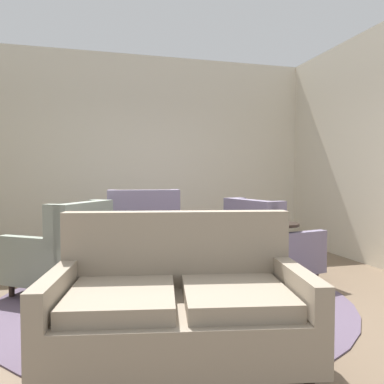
{
  "coord_description": "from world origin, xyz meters",
  "views": [
    {
      "loc": [
        -0.8,
        -3.41,
        1.23
      ],
      "look_at": [
        0.3,
        0.69,
        1.05
      ],
      "focal_mm": 35.73,
      "sensor_mm": 36.0,
      "label": 1
    }
  ],
  "objects_px": {
    "settee": "(179,305)",
    "armchair_near_sideboard": "(268,247)",
    "porcelain_vase": "(165,243)",
    "armchair_back_corner": "(66,253)",
    "coffee_table": "(169,266)",
    "armchair_near_window": "(143,238)",
    "side_table": "(278,248)"
  },
  "relations": [
    {
      "from": "armchair_near_sideboard",
      "to": "side_table",
      "type": "xyz_separation_m",
      "value": [
        0.06,
        -0.13,
        0.01
      ]
    },
    {
      "from": "armchair_near_sideboard",
      "to": "side_table",
      "type": "height_order",
      "value": "armchair_near_sideboard"
    },
    {
      "from": "settee",
      "to": "armchair_back_corner",
      "type": "bearing_deg",
      "value": 124.19
    },
    {
      "from": "armchair_near_sideboard",
      "to": "porcelain_vase",
      "type": "bearing_deg",
      "value": 98.36
    },
    {
      "from": "armchair_near_sideboard",
      "to": "armchair_near_window",
      "type": "height_order",
      "value": "armchair_near_window"
    },
    {
      "from": "coffee_table",
      "to": "armchair_near_sideboard",
      "type": "relative_size",
      "value": 0.92
    },
    {
      "from": "porcelain_vase",
      "to": "coffee_table",
      "type": "bearing_deg",
      "value": 50.15
    },
    {
      "from": "settee",
      "to": "coffee_table",
      "type": "bearing_deg",
      "value": 92.18
    },
    {
      "from": "coffee_table",
      "to": "settee",
      "type": "distance_m",
      "value": 1.2
    },
    {
      "from": "side_table",
      "to": "armchair_near_sideboard",
      "type": "bearing_deg",
      "value": 114.65
    },
    {
      "from": "armchair_near_sideboard",
      "to": "armchair_back_corner",
      "type": "relative_size",
      "value": 0.89
    },
    {
      "from": "porcelain_vase",
      "to": "settee",
      "type": "distance_m",
      "value": 1.16
    },
    {
      "from": "settee",
      "to": "side_table",
      "type": "bearing_deg",
      "value": 55.96
    },
    {
      "from": "porcelain_vase",
      "to": "armchair_near_sideboard",
      "type": "xyz_separation_m",
      "value": [
        1.3,
        0.51,
        -0.19
      ]
    },
    {
      "from": "porcelain_vase",
      "to": "armchair_near_window",
      "type": "relative_size",
      "value": 0.36
    },
    {
      "from": "porcelain_vase",
      "to": "armchair_near_sideboard",
      "type": "height_order",
      "value": "armchair_near_sideboard"
    },
    {
      "from": "side_table",
      "to": "armchair_near_window",
      "type": "bearing_deg",
      "value": 145.89
    },
    {
      "from": "armchair_near_window",
      "to": "side_table",
      "type": "xyz_separation_m",
      "value": [
        1.39,
        -0.94,
        -0.02
      ]
    },
    {
      "from": "armchair_near_sideboard",
      "to": "armchair_back_corner",
      "type": "height_order",
      "value": "armchair_near_sideboard"
    },
    {
      "from": "armchair_near_sideboard",
      "to": "armchair_back_corner",
      "type": "xyz_separation_m",
      "value": [
        -2.23,
        0.19,
        0.0
      ]
    },
    {
      "from": "settee",
      "to": "armchair_near_sideboard",
      "type": "distance_m",
      "value": 2.18
    },
    {
      "from": "settee",
      "to": "armchair_back_corner",
      "type": "distance_m",
      "value": 2.0
    },
    {
      "from": "porcelain_vase",
      "to": "settee",
      "type": "bearing_deg",
      "value": -96.75
    },
    {
      "from": "porcelain_vase",
      "to": "armchair_back_corner",
      "type": "height_order",
      "value": "armchair_back_corner"
    },
    {
      "from": "coffee_table",
      "to": "side_table",
      "type": "bearing_deg",
      "value": 13.65
    },
    {
      "from": "porcelain_vase",
      "to": "armchair_back_corner",
      "type": "xyz_separation_m",
      "value": [
        -0.93,
        0.7,
        -0.18
      ]
    },
    {
      "from": "coffee_table",
      "to": "porcelain_vase",
      "type": "bearing_deg",
      "value": -129.85
    },
    {
      "from": "porcelain_vase",
      "to": "armchair_near_sideboard",
      "type": "relative_size",
      "value": 0.38
    },
    {
      "from": "settee",
      "to": "armchair_near_window",
      "type": "height_order",
      "value": "armchair_near_window"
    },
    {
      "from": "coffee_table",
      "to": "armchair_near_sideboard",
      "type": "height_order",
      "value": "armchair_near_sideboard"
    },
    {
      "from": "porcelain_vase",
      "to": "armchair_near_sideboard",
      "type": "distance_m",
      "value": 1.41
    },
    {
      "from": "settee",
      "to": "armchair_near_window",
      "type": "relative_size",
      "value": 1.64
    }
  ]
}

